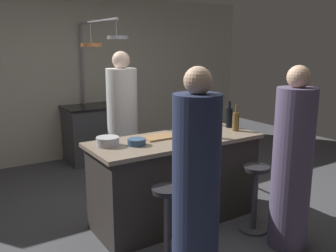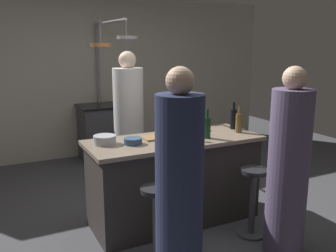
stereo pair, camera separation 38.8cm
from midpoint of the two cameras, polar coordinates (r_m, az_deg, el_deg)
ground_plane at (r=4.09m, az=-1.64°, el=-14.23°), size 9.00×9.00×0.00m
back_wall at (r=6.30m, az=-15.21°, el=7.15°), size 6.40×0.16×2.60m
kitchen_island at (r=3.91m, az=-1.68°, el=-8.29°), size 1.80×0.72×0.90m
stove_range at (r=6.06m, az=-13.61°, el=-1.15°), size 0.80×0.64×0.89m
chef at (r=4.62m, az=-9.39°, el=-0.46°), size 0.37×0.37×1.76m
bar_stool_left at (r=3.22m, az=-3.72°, el=-14.57°), size 0.28×0.28×0.68m
guest_left at (r=2.78m, az=0.31°, el=-9.83°), size 0.36×0.36×1.69m
bar_stool_right at (r=3.77m, az=10.38°, el=-10.54°), size 0.28×0.28×0.68m
guest_right at (r=3.44m, az=15.56°, el=-6.01°), size 0.35×0.35×1.67m
overhead_pot_rack at (r=5.40m, az=-13.14°, el=10.19°), size 0.62×1.42×2.17m
potted_plant at (r=5.67m, az=7.05°, el=-3.38°), size 0.36×0.36×0.52m
cutting_board at (r=3.79m, az=-4.40°, el=-1.77°), size 0.32×0.22×0.02m
pepper_mill at (r=3.77m, az=-1.23°, el=-0.30°), size 0.05×0.05×0.21m
wine_bottle_red at (r=3.80m, az=3.26°, el=-0.06°), size 0.07×0.07×0.30m
wine_bottle_amber at (r=4.11m, az=7.80°, el=0.73°), size 0.07×0.07×0.29m
wine_bottle_dark at (r=4.27m, az=6.89°, el=1.31°), size 0.07×0.07×0.31m
wine_glass_by_chef at (r=3.52m, az=-1.07°, el=-1.22°), size 0.07×0.07×0.15m
wine_glass_near_left_guest at (r=3.67m, az=2.14°, el=-0.67°), size 0.07×0.07×0.15m
mixing_bowl_steel at (r=3.57m, az=-12.38°, el=-2.37°), size 0.22×0.22×0.08m
mixing_bowl_blue at (r=3.55m, az=-7.99°, el=-2.49°), size 0.18×0.18×0.06m
mixing_bowl_wooden at (r=4.16m, az=1.77°, el=-0.08°), size 0.14×0.14×0.07m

